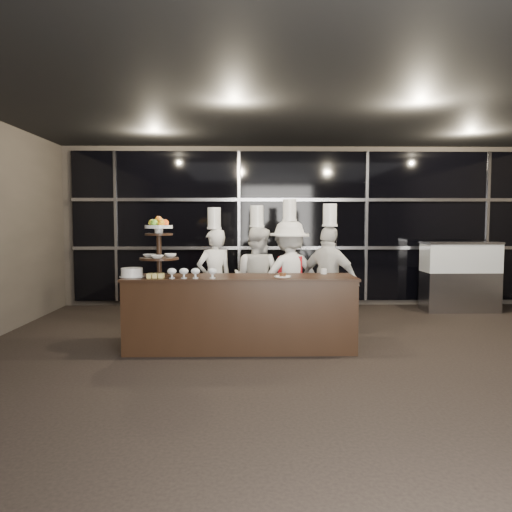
{
  "coord_description": "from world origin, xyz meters",
  "views": [
    {
      "loc": [
        -1.06,
        -4.45,
        1.6
      ],
      "look_at": [
        -0.94,
        2.0,
        1.15
      ],
      "focal_mm": 35.0,
      "sensor_mm": 36.0,
      "label": 1
    }
  ],
  "objects_px": {
    "layer_cake": "(132,273)",
    "chef_d": "(329,280)",
    "chef_a": "(215,278)",
    "buffet_counter": "(240,312)",
    "display_stand": "(159,242)",
    "chef_c": "(289,276)",
    "chef_b": "(257,278)",
    "display_case": "(460,273)"
  },
  "relations": [
    {
      "from": "layer_cake",
      "to": "chef_d",
      "type": "bearing_deg",
      "value": 16.52
    },
    {
      "from": "chef_a",
      "to": "chef_d",
      "type": "distance_m",
      "value": 1.64
    },
    {
      "from": "buffet_counter",
      "to": "display_stand",
      "type": "bearing_deg",
      "value": -179.99
    },
    {
      "from": "layer_cake",
      "to": "chef_c",
      "type": "distance_m",
      "value": 2.26
    },
    {
      "from": "display_stand",
      "to": "chef_b",
      "type": "bearing_deg",
      "value": 39.71
    },
    {
      "from": "display_case",
      "to": "chef_c",
      "type": "relative_size",
      "value": 0.68
    },
    {
      "from": "layer_cake",
      "to": "chef_b",
      "type": "xyz_separation_m",
      "value": [
        1.55,
        1.07,
        -0.19
      ]
    },
    {
      "from": "display_stand",
      "to": "chef_d",
      "type": "distance_m",
      "value": 2.4
    },
    {
      "from": "display_stand",
      "to": "chef_c",
      "type": "height_order",
      "value": "chef_c"
    },
    {
      "from": "chef_b",
      "to": "chef_d",
      "type": "bearing_deg",
      "value": -17.36
    },
    {
      "from": "display_stand",
      "to": "chef_c",
      "type": "relative_size",
      "value": 0.39
    },
    {
      "from": "layer_cake",
      "to": "chef_b",
      "type": "relative_size",
      "value": 0.16
    },
    {
      "from": "display_stand",
      "to": "chef_a",
      "type": "xyz_separation_m",
      "value": [
        0.61,
        1.02,
        -0.56
      ]
    },
    {
      "from": "chef_b",
      "to": "chef_a",
      "type": "bearing_deg",
      "value": 179.81
    },
    {
      "from": "layer_cake",
      "to": "chef_a",
      "type": "height_order",
      "value": "chef_a"
    },
    {
      "from": "display_case",
      "to": "buffet_counter",
      "type": "bearing_deg",
      "value": -146.08
    },
    {
      "from": "chef_c",
      "to": "chef_d",
      "type": "bearing_deg",
      "value": -25.72
    },
    {
      "from": "buffet_counter",
      "to": "display_case",
      "type": "xyz_separation_m",
      "value": [
        3.87,
        2.6,
        0.22
      ]
    },
    {
      "from": "chef_a",
      "to": "display_case",
      "type": "bearing_deg",
      "value": 20.41
    },
    {
      "from": "buffet_counter",
      "to": "display_stand",
      "type": "height_order",
      "value": "display_stand"
    },
    {
      "from": "layer_cake",
      "to": "chef_d",
      "type": "height_order",
      "value": "chef_d"
    },
    {
      "from": "display_case",
      "to": "chef_a",
      "type": "relative_size",
      "value": 0.72
    },
    {
      "from": "display_stand",
      "to": "layer_cake",
      "type": "xyz_separation_m",
      "value": [
        -0.33,
        -0.05,
        -0.37
      ]
    },
    {
      "from": "buffet_counter",
      "to": "chef_b",
      "type": "distance_m",
      "value": 1.09
    },
    {
      "from": "chef_a",
      "to": "chef_b",
      "type": "bearing_deg",
      "value": -0.19
    },
    {
      "from": "display_case",
      "to": "display_stand",
      "type": "bearing_deg",
      "value": -151.88
    },
    {
      "from": "chef_c",
      "to": "chef_d",
      "type": "height_order",
      "value": "chef_c"
    },
    {
      "from": "display_case",
      "to": "chef_b",
      "type": "bearing_deg",
      "value": -156.49
    },
    {
      "from": "layer_cake",
      "to": "chef_c",
      "type": "bearing_deg",
      "value": 26.66
    },
    {
      "from": "chef_c",
      "to": "chef_d",
      "type": "distance_m",
      "value": 0.59
    },
    {
      "from": "chef_d",
      "to": "layer_cake",
      "type": "bearing_deg",
      "value": -163.48
    },
    {
      "from": "buffet_counter",
      "to": "display_case",
      "type": "height_order",
      "value": "display_case"
    },
    {
      "from": "chef_a",
      "to": "chef_d",
      "type": "bearing_deg",
      "value": -11.04
    },
    {
      "from": "buffet_counter",
      "to": "chef_a",
      "type": "bearing_deg",
      "value": 110.69
    },
    {
      "from": "buffet_counter",
      "to": "chef_c",
      "type": "distance_m",
      "value": 1.24
    },
    {
      "from": "buffet_counter",
      "to": "chef_d",
      "type": "xyz_separation_m",
      "value": [
        1.22,
        0.71,
        0.32
      ]
    },
    {
      "from": "chef_c",
      "to": "layer_cake",
      "type": "bearing_deg",
      "value": -153.34
    },
    {
      "from": "buffet_counter",
      "to": "chef_d",
      "type": "bearing_deg",
      "value": 30.01
    },
    {
      "from": "chef_a",
      "to": "chef_b",
      "type": "xyz_separation_m",
      "value": [
        0.61,
        -0.0,
        -0.0
      ]
    },
    {
      "from": "layer_cake",
      "to": "chef_a",
      "type": "relative_size",
      "value": 0.17
    },
    {
      "from": "chef_a",
      "to": "chef_b",
      "type": "height_order",
      "value": "chef_b"
    },
    {
      "from": "display_case",
      "to": "chef_a",
      "type": "height_order",
      "value": "chef_a"
    }
  ]
}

